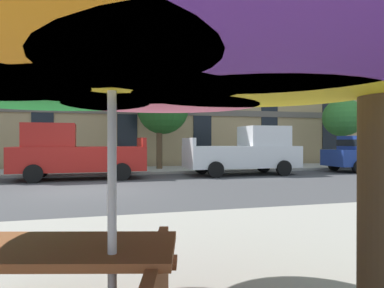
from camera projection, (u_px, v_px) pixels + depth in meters
name	position (u px, v px, depth m)	size (l,w,h in m)	color
ground_plane	(85.00, 191.00, 11.00)	(120.00, 120.00, 0.00)	#424244
sidewalk_far	(86.00, 171.00, 17.53)	(56.00, 3.60, 0.12)	#B2ADA3
apartment_building	(87.00, 71.00, 25.36)	(43.79, 12.08, 12.80)	tan
pickup_red	(73.00, 154.00, 14.42)	(5.10, 2.12, 2.20)	#B21E19
pickup_white	(246.00, 152.00, 16.47)	(5.10, 2.12, 2.20)	silver
sedan_blue	(368.00, 152.00, 18.29)	(4.40, 1.98, 1.78)	navy
street_tree_middle	(160.00, 101.00, 18.70)	(2.87, 2.73, 5.13)	brown
street_tree_right	(344.00, 118.00, 21.37)	(2.42, 2.20, 4.00)	#4C3823
patio_umbrella	(112.00, 62.00, 2.40)	(3.86, 3.59, 2.29)	silver
picnic_table	(48.00, 285.00, 2.60)	(2.14, 1.95, 0.77)	brown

